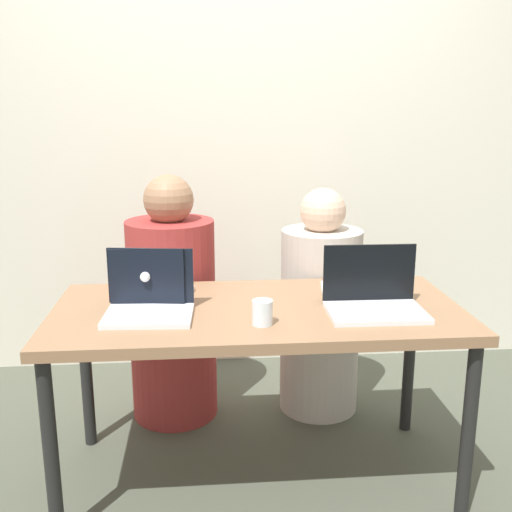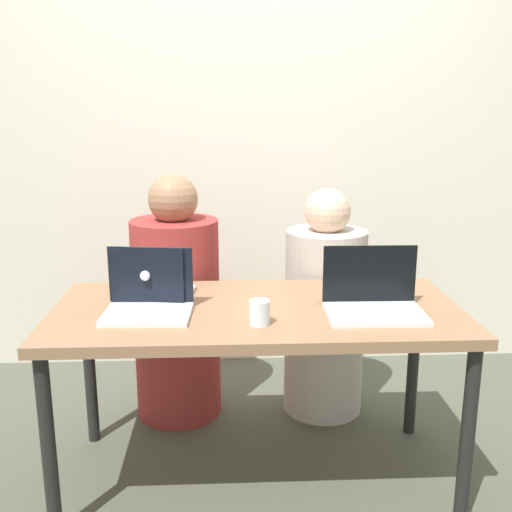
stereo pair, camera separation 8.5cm
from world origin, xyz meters
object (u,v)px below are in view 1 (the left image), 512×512
object	(u,v)px
person_on_left	(173,312)
laptop_front_right	(374,298)
person_on_right	(320,314)
laptop_back_left	(151,289)
laptop_back_right	(362,285)
laptop_front_left	(150,301)
water_glass_center	(262,314)

from	to	relation	value
person_on_left	laptop_front_right	xyz separation A→B (m)	(0.77, -0.64, 0.25)
person_on_right	laptop_back_left	bearing A→B (deg)	29.33
laptop_back_left	laptop_front_right	bearing A→B (deg)	175.36
laptop_back_left	person_on_right	bearing A→B (deg)	-140.91
laptop_back_right	laptop_front_right	distance (m)	0.18
laptop_front_left	laptop_back_right	xyz separation A→B (m)	(0.82, 0.15, -0.00)
person_on_right	person_on_left	bearing A→B (deg)	-1.63
laptop_front_left	laptop_back_left	world-z (taller)	laptop_back_left
person_on_right	laptop_front_right	bearing A→B (deg)	94.49
person_on_right	laptop_back_right	world-z (taller)	person_on_right
laptop_front_left	laptop_front_right	world-z (taller)	laptop_front_right
person_on_left	water_glass_center	size ratio (longest dim) A/B	13.31
person_on_left	laptop_back_left	xyz separation A→B (m)	(-0.05, -0.45, 0.25)
person_on_left	person_on_right	xyz separation A→B (m)	(0.70, 0.00, -0.03)
person_on_left	laptop_front_left	xyz separation A→B (m)	(-0.04, -0.60, 0.25)
person_on_left	laptop_back_left	bearing A→B (deg)	95.78
laptop_back_right	water_glass_center	bearing A→B (deg)	42.71
laptop_back_right	laptop_front_right	world-z (taller)	laptop_front_right
person_on_right	laptop_front_left	xyz separation A→B (m)	(-0.75, -0.60, 0.28)
person_on_left	laptop_front_left	size ratio (longest dim) A/B	3.62
person_on_right	laptop_front_left	distance (m)	1.00
person_on_left	laptop_back_right	bearing A→B (deg)	161.67
laptop_back_left	person_on_left	bearing A→B (deg)	-88.18
laptop_front_right	water_glass_center	xyz separation A→B (m)	(-0.42, -0.10, -0.01)
person_on_right	water_glass_center	size ratio (longest dim) A/B	12.53
laptop_back_right	laptop_front_left	bearing A→B (deg)	19.15
laptop_front_right	water_glass_center	world-z (taller)	laptop_front_right
person_on_right	laptop_front_left	bearing A→B (deg)	37.40
water_glass_center	person_on_left	bearing A→B (deg)	115.15
laptop_front_right	water_glass_center	distance (m)	0.43
laptop_front_left	water_glass_center	distance (m)	0.41
laptop_front_left	person_on_left	bearing A→B (deg)	88.48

